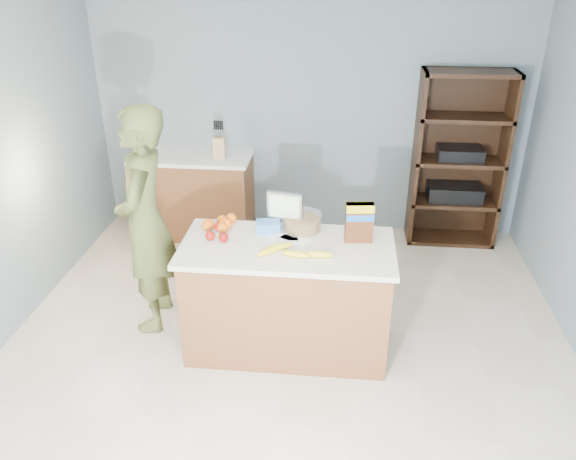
# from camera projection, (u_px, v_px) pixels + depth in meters

# --- Properties ---
(floor) EXTENTS (4.50, 5.00, 0.02)m
(floor) POSITION_uv_depth(u_px,v_px,m) (283.00, 370.00, 4.21)
(floor) COLOR beige
(floor) RESTS_ON ground
(walls) EXTENTS (4.52, 5.02, 2.51)m
(walls) POSITION_uv_depth(u_px,v_px,m) (282.00, 161.00, 3.47)
(walls) COLOR slate
(walls) RESTS_ON ground
(counter_peninsula) EXTENTS (1.56, 0.76, 0.90)m
(counter_peninsula) POSITION_uv_depth(u_px,v_px,m) (287.00, 301.00, 4.29)
(counter_peninsula) COLOR brown
(counter_peninsula) RESTS_ON ground
(back_cabinet) EXTENTS (1.24, 0.62, 0.90)m
(back_cabinet) POSITION_uv_depth(u_px,v_px,m) (195.00, 194.00, 6.07)
(back_cabinet) COLOR brown
(back_cabinet) RESTS_ON ground
(shelving_unit) EXTENTS (0.90, 0.40, 1.80)m
(shelving_unit) POSITION_uv_depth(u_px,v_px,m) (457.00, 162.00, 5.77)
(shelving_unit) COLOR black
(shelving_unit) RESTS_ON ground
(person) EXTENTS (0.51, 0.72, 1.84)m
(person) POSITION_uv_depth(u_px,v_px,m) (145.00, 222.00, 4.38)
(person) COLOR #4E582B
(person) RESTS_ON ground
(knife_block) EXTENTS (0.12, 0.10, 0.31)m
(knife_block) POSITION_uv_depth(u_px,v_px,m) (220.00, 147.00, 5.73)
(knife_block) COLOR tan
(knife_block) RESTS_ON back_cabinet
(envelopes) EXTENTS (0.33, 0.21, 0.00)m
(envelopes) POSITION_uv_depth(u_px,v_px,m) (289.00, 238.00, 4.17)
(envelopes) COLOR white
(envelopes) RESTS_ON counter_peninsula
(bananas) EXTENTS (0.55, 0.22, 0.05)m
(bananas) POSITION_uv_depth(u_px,v_px,m) (291.00, 252.00, 3.94)
(bananas) COLOR yellow
(bananas) RESTS_ON counter_peninsula
(apples) EXTENTS (0.18, 0.25, 0.07)m
(apples) POSITION_uv_depth(u_px,v_px,m) (218.00, 233.00, 4.17)
(apples) COLOR maroon
(apples) RESTS_ON counter_peninsula
(oranges) EXTENTS (0.24, 0.26, 0.08)m
(oranges) POSITION_uv_depth(u_px,v_px,m) (221.00, 224.00, 4.30)
(oranges) COLOR orange
(oranges) RESTS_ON counter_peninsula
(blue_carton) EXTENTS (0.19, 0.14, 0.08)m
(blue_carton) POSITION_uv_depth(u_px,v_px,m) (268.00, 226.00, 4.26)
(blue_carton) COLOR blue
(blue_carton) RESTS_ON counter_peninsula
(salad_bowl) EXTENTS (0.30, 0.30, 0.13)m
(salad_bowl) POSITION_uv_depth(u_px,v_px,m) (302.00, 223.00, 4.28)
(salad_bowl) COLOR #267219
(salad_bowl) RESTS_ON counter_peninsula
(tv) EXTENTS (0.28, 0.12, 0.28)m
(tv) POSITION_uv_depth(u_px,v_px,m) (285.00, 208.00, 4.28)
(tv) COLOR silver
(tv) RESTS_ON counter_peninsula
(cereal_box) EXTENTS (0.21, 0.10, 0.30)m
(cereal_box) POSITION_uv_depth(u_px,v_px,m) (359.00, 220.00, 4.05)
(cereal_box) COLOR #592B14
(cereal_box) RESTS_ON counter_peninsula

